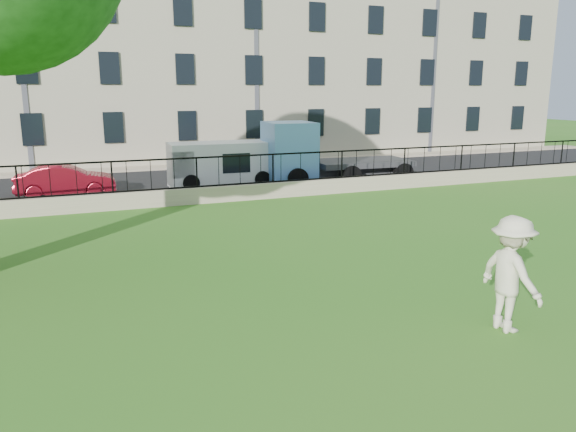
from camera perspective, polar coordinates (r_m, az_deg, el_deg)
name	(u,v)px	position (r m, az deg, el deg)	size (l,w,h in m)	color
ground	(351,327)	(10.32, 6.42, -11.10)	(120.00, 120.00, 0.00)	#30771C
retaining_wall	(198,195)	(21.13, -9.17, 2.08)	(50.00, 0.40, 0.60)	tan
iron_railing	(197,173)	(20.99, -9.26, 4.37)	(50.00, 0.05, 1.13)	black
street	(174,184)	(25.72, -11.52, 3.22)	(60.00, 9.00, 0.01)	black
sidewalk	(155,168)	(30.78, -13.34, 4.78)	(60.00, 1.40, 0.12)	tan
building_row	(134,42)	(36.22, -15.38, 16.71)	(56.40, 10.40, 13.80)	#AFAA8B
man	(511,274)	(10.52, 21.72, -5.50)	(1.33, 0.76, 2.06)	beige
red_sedan	(66,181)	(23.93, -21.65, 3.36)	(1.31, 3.76, 1.24)	maroon
white_van	(222,164)	(24.74, -6.69, 5.26)	(4.56, 1.78, 1.92)	silver
blue_truck	(337,152)	(25.60, 5.03, 6.50)	(6.59, 2.34, 2.76)	#5A92D4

